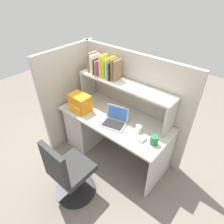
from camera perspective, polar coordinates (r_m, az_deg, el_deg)
The scene contains 12 objects.
ground_plane at distance 3.19m, azimuth 0.59°, elevation -12.05°, with size 8.00×8.00×0.00m, color slate.
desk at distance 3.10m, azimuth -4.91°, elevation -3.54°, with size 1.60×0.70×0.73m.
cubicle_partition_rear at distance 2.92m, azimuth 5.46°, elevation 2.59°, with size 1.84×0.05×1.55m, color #BCB5A8.
cubicle_partition_left at distance 3.16m, azimuth -11.92°, elevation 4.73°, with size 0.05×1.06×1.55m, color #BCB5A8.
overhead_hutch at distance 2.63m, azimuth 3.53°, elevation 6.55°, with size 1.44×0.28×0.45m.
reference_books_on_shelf at distance 2.74m, azimuth -2.53°, elevation 13.15°, with size 0.51×0.19×0.30m.
laptop at distance 2.56m, azimuth 0.87°, elevation -2.43°, with size 0.36×0.32×0.22m.
backpack at distance 2.81m, azimuth -9.44°, elevation 2.64°, with size 0.30×0.23×0.24m.
computer_mouse at distance 2.37m, azimuth 8.95°, elevation -7.93°, with size 0.06×0.10×0.03m, color silver.
paper_cup at distance 2.47m, azimuth 7.82°, elevation -4.82°, with size 0.08×0.08×0.09m, color white.
snack_canister at distance 2.33m, azimuth 12.25°, elevation -8.03°, with size 0.10×0.10×0.11m, color #26723F.
office_chair at distance 2.50m, azimuth -12.50°, elevation -17.48°, with size 0.52×0.52×0.93m.
Camera 1 is at (1.35, -1.65, 2.37)m, focal length 31.20 mm.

